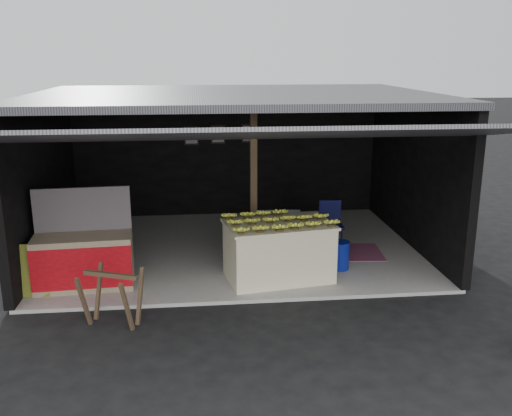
{
  "coord_description": "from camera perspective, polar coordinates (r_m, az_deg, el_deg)",
  "views": [
    {
      "loc": [
        -0.72,
        -8.0,
        3.7
      ],
      "look_at": [
        0.3,
        1.53,
        1.1
      ],
      "focal_mm": 40.0,
      "sensor_mm": 36.0,
      "label": 1
    }
  ],
  "objects": [
    {
      "name": "banana_pile",
      "position": [
        9.3,
        2.32,
        -0.96
      ],
      "size": [
        1.74,
        1.21,
        0.19
      ],
      "primitive_type": null,
      "rotation": [
        0.0,
        0.0,
        0.16
      ],
      "color": "yellow",
      "rests_on": "banana_table"
    },
    {
      "name": "magenta_rug",
      "position": [
        10.94,
        8.53,
        -4.39
      ],
      "size": [
        1.58,
        1.13,
        0.01
      ],
      "primitive_type": "cube",
      "rotation": [
        0.0,
        0.0,
        -0.09
      ],
      "color": "maroon",
      "rests_on": "concrete_slab"
    },
    {
      "name": "green_signboard",
      "position": [
        9.46,
        -21.67,
        -5.86
      ],
      "size": [
        0.56,
        0.14,
        0.83
      ],
      "primitive_type": "cube",
      "rotation": [
        -0.12,
        0.0,
        0.0
      ],
      "color": "black",
      "rests_on": "concrete_slab"
    },
    {
      "name": "white_crate",
      "position": [
        10.28,
        2.34,
        -2.96
      ],
      "size": [
        0.82,
        0.58,
        0.88
      ],
      "rotation": [
        0.0,
        0.0,
        -0.05
      ],
      "color": "white",
      "rests_on": "concrete_slab"
    },
    {
      "name": "neighbor_stall",
      "position": [
        9.55,
        -16.83,
        -4.85
      ],
      "size": [
        1.57,
        0.79,
        1.58
      ],
      "rotation": [
        0.0,
        0.0,
        0.07
      ],
      "color": "#998466",
      "rests_on": "concrete_slab"
    },
    {
      "name": "picture_frames",
      "position": [
        13.02,
        -3.67,
        7.34
      ],
      "size": [
        1.62,
        0.04,
        0.46
      ],
      "color": "black",
      "rests_on": "shophouse"
    },
    {
      "name": "water_barrel",
      "position": [
        10.05,
        8.38,
        -4.78
      ],
      "size": [
        0.32,
        0.32,
        0.47
      ],
      "primitive_type": "cylinder",
      "color": "navy",
      "rests_on": "concrete_slab"
    },
    {
      "name": "shophouse",
      "position": [
        10.95,
        -2.31,
        6.78
      ],
      "size": [
        7.4,
        7.29,
        3.02
      ],
      "color": "black",
      "rests_on": "ground"
    },
    {
      "name": "ground",
      "position": [
        8.84,
        -0.91,
        -9.55
      ],
      "size": [
        80.0,
        80.0,
        0.0
      ],
      "primitive_type": "plane",
      "color": "black",
      "rests_on": "ground"
    },
    {
      "name": "banana_table",
      "position": [
        9.47,
        2.28,
        -4.29
      ],
      "size": [
        1.88,
        1.33,
        0.96
      ],
      "rotation": [
        0.0,
        0.0,
        0.16
      ],
      "color": "silver",
      "rests_on": "concrete_slab"
    },
    {
      "name": "plastic_chair",
      "position": [
        11.09,
        7.46,
        -1.21
      ],
      "size": [
        0.45,
        0.45,
        0.91
      ],
      "rotation": [
        0.0,
        0.0,
        -0.05
      ],
      "color": "#090B36",
      "rests_on": "concrete_slab"
    },
    {
      "name": "sawhorse",
      "position": [
        8.22,
        -14.22,
        -8.21
      ],
      "size": [
        0.91,
        0.9,
        0.79
      ],
      "rotation": [
        0.0,
        0.0,
        -0.38
      ],
      "color": "#4E3B26",
      "rests_on": "ground"
    },
    {
      "name": "concrete_slab",
      "position": [
        11.14,
        -2.09,
        -4.05
      ],
      "size": [
        7.0,
        5.0,
        0.06
      ],
      "primitive_type": "cube",
      "color": "gray",
      "rests_on": "ground"
    }
  ]
}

